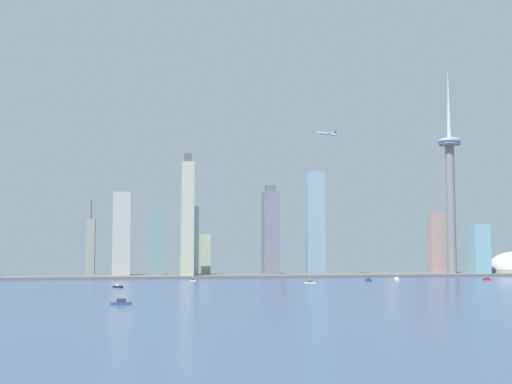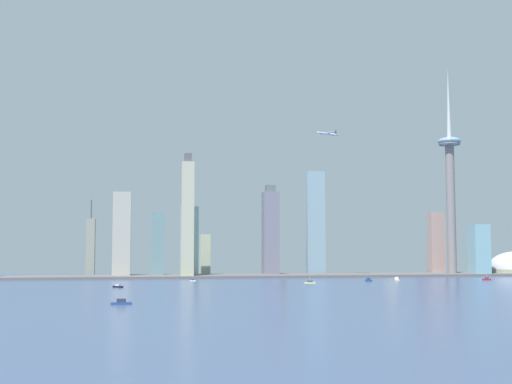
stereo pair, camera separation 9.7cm
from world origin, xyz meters
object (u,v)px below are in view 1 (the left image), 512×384
at_px(skyscraper_0, 189,241).
at_px(boat_1, 396,279).
at_px(skyscraper_6, 158,244).
at_px(boat_5, 310,282).
at_px(skyscraper_2, 315,223).
at_px(skyscraper_7, 436,243).
at_px(skyscraper_9, 122,235).
at_px(skyscraper_3, 277,233).
at_px(skyscraper_10, 451,242).
at_px(airplane, 327,134).
at_px(boat_0, 121,303).
at_px(skyscraper_1, 91,247).
at_px(boat_2, 487,279).
at_px(skyscraper_8, 390,251).
at_px(skyscraper_5, 422,222).
at_px(boat_3, 369,280).
at_px(skyscraper_11, 188,218).
at_px(boat_4, 118,286).
at_px(skyscraper_4, 479,250).
at_px(skyscraper_13, 270,233).
at_px(skyscraper_12, 205,254).
at_px(observation_tower, 450,179).
at_px(boat_6, 193,280).

bearing_deg(skyscraper_0, boat_1, -28.46).
bearing_deg(skyscraper_6, boat_5, -45.91).
distance_m(skyscraper_2, skyscraper_7, 186.23).
bearing_deg(skyscraper_2, skyscraper_6, -170.04).
relative_size(skyscraper_0, skyscraper_9, 1.06).
xyz_separation_m(skyscraper_3, skyscraper_10, (273.42, -32.96, -13.28)).
distance_m(boat_1, airplane, 211.99).
bearing_deg(boat_0, skyscraper_1, 97.56).
bearing_deg(boat_2, boat_1, 1.80).
bearing_deg(skyscraper_1, skyscraper_8, 2.83).
distance_m(skyscraper_5, boat_3, 266.65).
distance_m(skyscraper_2, airplane, 176.44).
bearing_deg(skyscraper_0, boat_3, -35.17).
xyz_separation_m(skyscraper_11, boat_4, (-82.52, -178.49, -79.85)).
bearing_deg(skyscraper_4, boat_0, -142.68).
relative_size(skyscraper_5, airplane, 4.99).
bearing_deg(skyscraper_7, skyscraper_8, 135.25).
height_order(skyscraper_9, boat_2, skyscraper_9).
bearing_deg(skyscraper_13, skyscraper_3, 72.08).
xyz_separation_m(skyscraper_7, skyscraper_12, (-348.40, 52.41, -16.86)).
bearing_deg(skyscraper_1, skyscraper_5, 0.75).
bearing_deg(skyscraper_0, boat_5, -53.77).
relative_size(skyscraper_1, skyscraper_3, 0.71).
height_order(skyscraper_8, boat_0, skyscraper_8).
relative_size(skyscraper_7, boat_3, 10.93).
bearing_deg(skyscraper_3, skyscraper_12, -175.52).
height_order(skyscraper_4, boat_5, skyscraper_4).
relative_size(skyscraper_7, boat_2, 8.73).
bearing_deg(observation_tower, boat_6, -166.77).
relative_size(skyscraper_0, boat_5, 9.53).
xyz_separation_m(skyscraper_7, boat_6, (-377.58, -125.84, -46.19)).
relative_size(skyscraper_7, boat_1, 5.69).
bearing_deg(boat_6, skyscraper_5, -153.46).
distance_m(skyscraper_3, boat_4, 376.21).
distance_m(skyscraper_3, skyscraper_5, 231.48).
bearing_deg(skyscraper_8, skyscraper_12, -179.89).
bearing_deg(skyscraper_3, airplane, -76.91).
bearing_deg(boat_0, skyscraper_12, 77.59).
xyz_separation_m(skyscraper_6, skyscraper_7, (420.10, 11.29, 1.76)).
height_order(skyscraper_5, skyscraper_6, skyscraper_5).
relative_size(skyscraper_9, skyscraper_13, 0.90).
bearing_deg(skyscraper_4, skyscraper_2, 158.09).
bearing_deg(airplane, boat_4, 0.12).
distance_m(skyscraper_4, skyscraper_11, 422.40).
height_order(boat_3, boat_6, boat_6).
relative_size(skyscraper_12, boat_4, 5.15).
bearing_deg(skyscraper_13, skyscraper_8, 17.52).
bearing_deg(skyscraper_0, skyscraper_10, 5.71).
bearing_deg(observation_tower, boat_4, -157.40).
bearing_deg(boat_3, skyscraper_12, 162.49).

